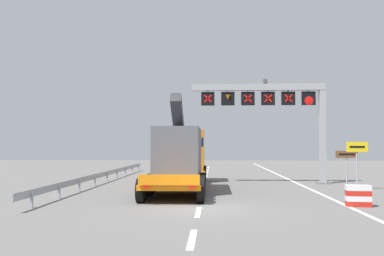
% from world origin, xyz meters
% --- Properties ---
extents(ground, '(112.00, 112.00, 0.00)m').
position_xyz_m(ground, '(0.00, 0.00, 0.00)').
color(ground, slate).
extents(lane_markings, '(0.20, 41.13, 0.01)m').
position_xyz_m(lane_markings, '(-0.06, 13.27, 0.01)').
color(lane_markings, silver).
rests_on(lane_markings, ground).
extents(edge_line_right, '(0.20, 63.00, 0.01)m').
position_xyz_m(edge_line_right, '(6.20, 12.00, 0.01)').
color(edge_line_right, silver).
rests_on(edge_line_right, ground).
extents(overhead_lane_gantry, '(9.30, 0.90, 7.08)m').
position_xyz_m(overhead_lane_gantry, '(4.75, 11.56, 5.39)').
color(overhead_lane_gantry, '#9EA0A5').
rests_on(overhead_lane_gantry, ground).
extents(heavy_haul_truck_orange, '(3.04, 14.07, 5.30)m').
position_xyz_m(heavy_haul_truck_orange, '(-1.43, 8.75, 1.99)').
color(heavy_haul_truck_orange, orange).
rests_on(heavy_haul_truck_orange, ground).
extents(exit_sign_yellow, '(1.21, 0.15, 2.78)m').
position_xyz_m(exit_sign_yellow, '(8.85, 7.55, 2.06)').
color(exit_sign_yellow, '#9EA0A5').
rests_on(exit_sign_yellow, ground).
extents(tourist_info_sign_brown, '(1.39, 0.15, 2.24)m').
position_xyz_m(tourist_info_sign_brown, '(9.01, 10.04, 1.69)').
color(tourist_info_sign_brown, '#9EA0A5').
rests_on(tourist_info_sign_brown, ground).
extents(crash_barrier_striped, '(1.04, 0.59, 0.90)m').
position_xyz_m(crash_barrier_striped, '(6.64, 0.69, 0.45)').
color(crash_barrier_striped, red).
rests_on(crash_barrier_striped, ground).
extents(guardrail_left, '(0.13, 28.47, 0.76)m').
position_xyz_m(guardrail_left, '(-7.01, 12.24, 0.56)').
color(guardrail_left, '#999EA3').
rests_on(guardrail_left, ground).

